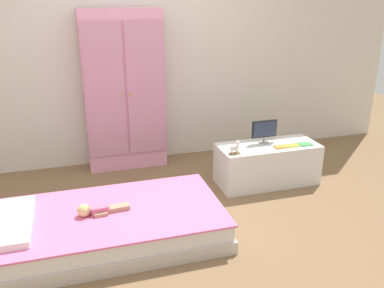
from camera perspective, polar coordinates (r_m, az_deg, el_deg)
name	(u,v)px	position (r m, az deg, el deg)	size (l,w,h in m)	color
ground_plane	(170,227)	(3.46, -3.15, -11.51)	(10.00, 10.00, 0.02)	brown
back_wall	(132,40)	(4.51, -8.41, 14.22)	(6.40, 0.05, 2.70)	silver
bed	(108,226)	(3.28, -11.66, -11.15)	(1.78, 0.95, 0.24)	beige
pillow	(9,223)	(3.25, -24.22, -10.00)	(0.32, 0.68, 0.05)	white
doll	(94,210)	(3.20, -13.56, -8.93)	(0.39, 0.14, 0.10)	#D6668E
wardrobe	(124,91)	(4.39, -9.46, 7.27)	(0.83, 0.31, 1.68)	#E599BC
tv_stand	(267,164)	(4.17, 10.46, -2.74)	(1.00, 0.42, 0.41)	silver
tv_monitor	(264,130)	(4.10, 10.07, 1.94)	(0.26, 0.10, 0.23)	#99999E
rocking_horse_toy	(235,148)	(3.80, 6.09, -0.50)	(0.11, 0.04, 0.13)	#8E6642
book_orange	(280,147)	(4.05, 12.20, -0.38)	(0.11, 0.08, 0.01)	orange
book_yellow	(292,145)	(4.11, 13.75, -0.20)	(0.14, 0.08, 0.01)	gold
book_green	(305,144)	(4.18, 15.51, -0.01)	(0.13, 0.10, 0.01)	#429E51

